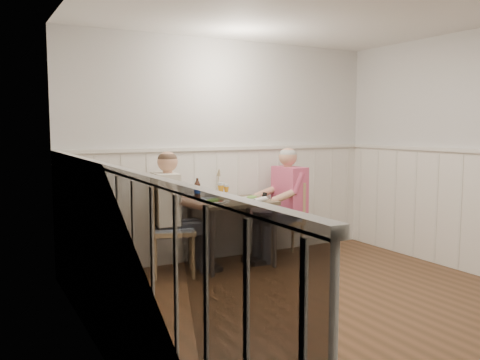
{
  "coord_description": "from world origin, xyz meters",
  "views": [
    {
      "loc": [
        -2.76,
        -3.19,
        1.58
      ],
      "look_at": [
        -0.15,
        1.64,
        1.0
      ],
      "focal_mm": 38.0,
      "sensor_mm": 36.0,
      "label": 1
    }
  ],
  "objects": [
    {
      "name": "diner_cream",
      "position": [
        -0.89,
        1.84,
        0.56
      ],
      "size": [
        0.65,
        0.45,
        1.34
      ],
      "color": "#3F3F47",
      "rests_on": "ground"
    },
    {
      "name": "chair_right",
      "position": [
        0.62,
        1.85,
        0.5
      ],
      "size": [
        0.55,
        0.55,
        0.93
      ],
      "color": "tan",
      "rests_on": "ground"
    },
    {
      "name": "plate_man",
      "position": [
        0.12,
        1.81,
        0.77
      ],
      "size": [
        0.27,
        0.27,
        0.07
      ],
      "color": "white",
      "rests_on": "dining_table"
    },
    {
      "name": "ground_plane",
      "position": [
        0.0,
        0.0,
        0.0
      ],
      "size": [
        4.5,
        4.5,
        0.0
      ],
      "primitive_type": "plane",
      "color": "#452D18"
    },
    {
      "name": "gingham_mat",
      "position": [
        -0.4,
        2.05,
        0.75
      ],
      "size": [
        0.36,
        0.32,
        0.01
      ],
      "color": "#5179B6",
      "rests_on": "dining_table"
    },
    {
      "name": "wainscot",
      "position": [
        0.0,
        0.69,
        0.69
      ],
      "size": [
        4.0,
        4.49,
        1.34
      ],
      "color": "white",
      "rests_on": "ground"
    },
    {
      "name": "grass_vase",
      "position": [
        -0.18,
        2.15,
        0.91
      ],
      "size": [
        0.04,
        0.04,
        0.35
      ],
      "color": "silver",
      "rests_on": "dining_table"
    },
    {
      "name": "beer_glass_b",
      "position": [
        -0.2,
        2.0,
        0.88
      ],
      "size": [
        0.08,
        0.08,
        0.19
      ],
      "color": "silver",
      "rests_on": "dining_table"
    },
    {
      "name": "beer_glass_a",
      "position": [
        -0.11,
        2.04,
        0.86
      ],
      "size": [
        0.06,
        0.06,
        0.16
      ],
      "color": "silver",
      "rests_on": "dining_table"
    },
    {
      "name": "man_in_pink",
      "position": [
        0.59,
        1.83,
        0.57
      ],
      "size": [
        0.64,
        0.45,
        1.35
      ],
      "color": "#3F3F47",
      "rests_on": "ground"
    },
    {
      "name": "dining_table",
      "position": [
        -0.15,
        1.84,
        0.65
      ],
      "size": [
        0.87,
        0.7,
        0.75
      ],
      "color": "brown",
      "rests_on": "ground"
    },
    {
      "name": "plate_diner",
      "position": [
        -0.39,
        1.76,
        0.77
      ],
      "size": [
        0.3,
        0.3,
        0.08
      ],
      "color": "white",
      "rests_on": "dining_table"
    },
    {
      "name": "room_shell",
      "position": [
        0.0,
        0.0,
        1.52
      ],
      "size": [
        4.04,
        4.54,
        2.6
      ],
      "color": "silver",
      "rests_on": "ground"
    },
    {
      "name": "rolled_napkin",
      "position": [
        0.08,
        1.59,
        0.77
      ],
      "size": [
        0.23,
        0.14,
        0.05
      ],
      "color": "white",
      "rests_on": "dining_table"
    },
    {
      "name": "beer_bottle",
      "position": [
        -0.46,
        2.09,
        0.86
      ],
      "size": [
        0.07,
        0.07,
        0.25
      ],
      "color": "black",
      "rests_on": "dining_table"
    },
    {
      "name": "chair_left",
      "position": [
        -0.91,
        1.84,
        0.53
      ],
      "size": [
        0.59,
        0.59,
        0.97
      ],
      "color": "tan",
      "rests_on": "ground"
    }
  ]
}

